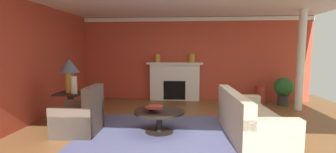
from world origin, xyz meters
TOP-DOWN VIEW (x-y plane):
  - ground_plane at (0.00, 0.00)m, footprint 9.11×9.11m
  - wall_fireplace at (0.00, 3.38)m, footprint 7.61×0.12m
  - wall_window at (-3.56, 0.30)m, footprint 0.12×7.24m
  - crown_moulding at (0.00, 3.30)m, footprint 7.61×0.08m
  - area_rug at (-0.61, -0.02)m, footprint 3.03×2.52m
  - fireplace at (-0.49, 3.17)m, footprint 1.80×0.35m
  - sofa at (1.11, -0.09)m, footprint 1.01×2.14m
  - armchair_near_window at (-2.16, -0.20)m, footprint 0.83×0.83m
  - coffee_table at (-0.61, -0.02)m, footprint 1.00×1.00m
  - side_table at (-2.66, 0.44)m, footprint 0.56×0.56m
  - table_lamp at (-2.66, 0.44)m, footprint 0.44×0.44m
  - vase_on_side_table at (-2.51, 0.32)m, footprint 0.13×0.13m
  - vase_mantel_left at (-1.04, 3.12)m, footprint 0.17×0.17m
  - vase_tall_corner at (2.18, 2.87)m, footprint 0.33×0.33m
  - vase_mantel_right at (0.06, 3.12)m, footprint 0.19×0.19m
  - book_red_cover at (-0.75, 0.14)m, footprint 0.24×0.24m
  - book_art_folio at (-0.78, -0.06)m, footprint 0.23×0.21m
  - book_small_novel at (-0.65, -0.18)m, footprint 0.27×0.21m
  - potted_plant at (2.78, 2.71)m, footprint 0.56×0.56m
  - column_white at (2.98, 2.16)m, footprint 0.20×0.20m

SIDE VIEW (x-z plane):
  - ground_plane at x=0.00m, z-range 0.00..0.00m
  - area_rug at x=-0.61m, z-range 0.00..0.01m
  - vase_tall_corner at x=2.18m, z-range 0.00..0.55m
  - sofa at x=1.11m, z-range -0.13..0.72m
  - armchair_near_window at x=-2.16m, z-range -0.17..0.78m
  - coffee_table at x=-0.61m, z-range 0.11..0.56m
  - side_table at x=-2.66m, z-range 0.05..0.75m
  - book_red_cover at x=-0.75m, z-range 0.45..0.50m
  - potted_plant at x=2.78m, z-range 0.08..0.91m
  - book_art_folio at x=-0.78m, z-range 0.50..0.53m
  - book_small_novel at x=-0.65m, z-range 0.53..0.58m
  - fireplace at x=-0.49m, z-range -0.03..1.21m
  - vase_on_side_table at x=-2.51m, z-range 0.70..1.08m
  - table_lamp at x=-2.66m, z-range 0.85..1.60m
  - wall_fireplace at x=0.00m, z-range 0.00..2.71m
  - wall_window at x=-3.56m, z-range 0.00..2.71m
  - column_white at x=2.98m, z-range 0.00..2.71m
  - vase_mantel_left at x=-1.04m, z-range 1.24..1.51m
  - vase_mantel_right at x=0.06m, z-range 1.24..1.53m
  - crown_moulding at x=0.00m, z-range 2.57..2.69m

